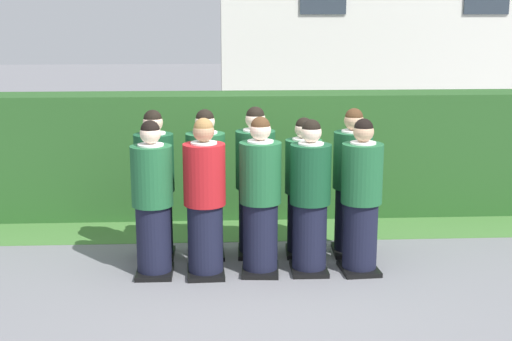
{
  "coord_description": "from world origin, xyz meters",
  "views": [
    {
      "loc": [
        -0.4,
        -7.14,
        2.74
      ],
      "look_at": [
        0.0,
        0.3,
        1.05
      ],
      "focal_mm": 49.95,
      "sensor_mm": 36.0,
      "label": 1
    }
  ],
  "objects": [
    {
      "name": "ground_plane",
      "position": [
        0.0,
        0.0,
        0.0
      ],
      "size": [
        60.0,
        60.0,
        0.0
      ],
      "primitive_type": "plane",
      "color": "slate"
    },
    {
      "name": "student_front_row_0",
      "position": [
        -1.09,
        0.01,
        0.78
      ],
      "size": [
        0.43,
        0.47,
        1.65
      ],
      "color": "black",
      "rests_on": "ground"
    },
    {
      "name": "student_in_red_blazer",
      "position": [
        -0.55,
        -0.02,
        0.8
      ],
      "size": [
        0.44,
        0.53,
        1.67
      ],
      "color": "black",
      "rests_on": "ground"
    },
    {
      "name": "student_front_row_2",
      "position": [
        0.03,
        0.02,
        0.8
      ],
      "size": [
        0.44,
        0.51,
        1.68
      ],
      "color": "black",
      "rests_on": "ground"
    },
    {
      "name": "student_front_row_3",
      "position": [
        0.55,
        0.01,
        0.78
      ],
      "size": [
        0.43,
        0.51,
        1.64
      ],
      "color": "black",
      "rests_on": "ground"
    },
    {
      "name": "student_front_row_4",
      "position": [
        1.09,
        -0.01,
        0.79
      ],
      "size": [
        0.43,
        0.5,
        1.65
      ],
      "color": "black",
      "rests_on": "ground"
    },
    {
      "name": "student_rear_row_0",
      "position": [
        -1.11,
        0.56,
        0.8
      ],
      "size": [
        0.44,
        0.52,
        1.68
      ],
      "color": "black",
      "rests_on": "ground"
    },
    {
      "name": "student_rear_row_1",
      "position": [
        -0.55,
        0.58,
        0.8
      ],
      "size": [
        0.44,
        0.49,
        1.68
      ],
      "color": "black",
      "rests_on": "ground"
    },
    {
      "name": "student_rear_row_2",
      "position": [
        0.01,
        0.6,
        0.81
      ],
      "size": [
        0.44,
        0.54,
        1.7
      ],
      "color": "black",
      "rests_on": "ground"
    },
    {
      "name": "student_rear_row_3",
      "position": [
        0.55,
        0.58,
        0.75
      ],
      "size": [
        0.41,
        0.51,
        1.58
      ],
      "color": "black",
      "rests_on": "ground"
    },
    {
      "name": "student_rear_row_4",
      "position": [
        1.1,
        0.58,
        0.8
      ],
      "size": [
        0.44,
        0.5,
        1.68
      ],
      "color": "black",
      "rests_on": "ground"
    },
    {
      "name": "hedge",
      "position": [
        0.0,
        2.28,
        0.83
      ],
      "size": [
        8.52,
        0.7,
        1.65
      ],
      "color": "#285623",
      "rests_on": "ground"
    },
    {
      "name": "lawn_strip",
      "position": [
        0.0,
        1.48,
        0.0
      ],
      "size": [
        8.52,
        0.9,
        0.01
      ],
      "primitive_type": "cube",
      "color": "#477A38",
      "rests_on": "ground"
    }
  ]
}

